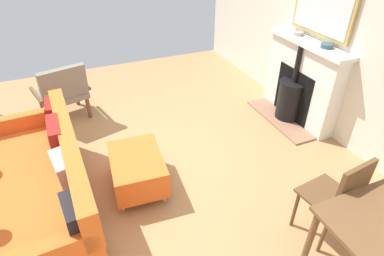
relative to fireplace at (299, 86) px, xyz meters
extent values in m
cube|color=#A87A4C|center=(2.43, 0.16, -0.51)|extent=(5.28, 6.19, 0.01)
cube|color=beige|center=(-0.21, 0.16, 0.83)|extent=(0.12, 6.19, 2.66)
cube|color=#93664C|center=(0.24, 0.00, -0.49)|extent=(0.33, 1.19, 0.03)
cube|color=silver|center=(-0.04, 0.00, 0.04)|extent=(0.23, 1.26, 1.08)
cube|color=black|center=(0.06, 0.00, -0.12)|extent=(0.06, 0.69, 0.71)
cylinder|color=black|center=(0.10, 0.00, -0.21)|extent=(0.36, 0.36, 0.53)
cylinder|color=black|center=(0.10, 0.00, 0.07)|extent=(0.38, 0.38, 0.02)
cylinder|color=black|center=(0.10, 0.00, 0.33)|extent=(0.07, 0.07, 0.50)
cube|color=silver|center=(-0.01, 0.00, 0.60)|extent=(0.28, 1.34, 0.05)
cylinder|color=#9E9384|center=(-0.03, -0.24, 0.65)|extent=(0.13, 0.13, 0.04)
torus|color=#9E9384|center=(-0.03, -0.24, 0.66)|extent=(0.13, 0.13, 0.01)
cylinder|color=#334C56|center=(-0.03, 0.28, 0.65)|extent=(0.14, 0.14, 0.05)
torus|color=#334C56|center=(-0.03, 0.28, 0.67)|extent=(0.14, 0.14, 0.01)
cylinder|color=#B2B2B7|center=(3.78, -0.31, -0.45)|extent=(0.04, 0.04, 0.10)
cylinder|color=#B2B2B7|center=(3.09, -0.35, -0.45)|extent=(0.04, 0.04, 0.10)
cube|color=orange|center=(3.39, 0.52, -0.23)|extent=(0.98, 2.05, 0.35)
cube|color=orange|center=(3.01, 0.50, 0.13)|extent=(0.25, 2.00, 0.37)
cube|color=orange|center=(3.44, -0.42, 0.03)|extent=(0.83, 0.17, 0.17)
cube|color=maroon|center=(3.15, -0.28, 0.10)|extent=(0.17, 0.35, 0.36)
cube|color=maroon|center=(3.12, 0.26, 0.12)|extent=(0.14, 0.40, 0.40)
cube|color=#99999E|center=(3.10, 0.74, 0.09)|extent=(0.18, 0.35, 0.34)
cube|color=black|center=(3.07, 1.28, 0.09)|extent=(0.16, 0.33, 0.32)
cylinder|color=#B2B2B7|center=(2.62, 0.21, -0.46)|extent=(0.03, 0.03, 0.09)
cylinder|color=#B2B2B7|center=(2.66, 0.79, -0.46)|extent=(0.03, 0.03, 0.09)
cylinder|color=#B2B2B7|center=(2.20, 0.24, -0.46)|extent=(0.03, 0.03, 0.09)
cylinder|color=#B2B2B7|center=(2.25, 0.82, -0.46)|extent=(0.03, 0.03, 0.09)
cube|color=orange|center=(2.43, 0.52, -0.26)|extent=(0.58, 0.76, 0.30)
cube|color=brown|center=(2.85, -1.58, -0.33)|extent=(0.05, 0.05, 0.34)
cube|color=brown|center=(3.35, -1.45, -0.33)|extent=(0.05, 0.05, 0.34)
cube|color=brown|center=(2.73, -1.12, -0.33)|extent=(0.05, 0.05, 0.34)
cube|color=brown|center=(3.22, -0.99, -0.33)|extent=(0.05, 0.05, 0.34)
cube|color=slate|center=(3.04, -1.29, -0.14)|extent=(0.73, 0.70, 0.08)
cube|color=slate|center=(2.97, -1.05, 0.12)|extent=(0.61, 0.28, 0.44)
cube|color=brown|center=(2.73, -1.37, -0.05)|extent=(0.18, 0.52, 0.04)
cube|color=brown|center=(3.35, -1.20, -0.05)|extent=(0.18, 0.52, 0.04)
cylinder|color=brown|center=(1.47, 1.99, -0.14)|extent=(0.05, 0.05, 0.72)
cylinder|color=brown|center=(0.92, 1.55, -0.28)|extent=(0.04, 0.04, 0.44)
cylinder|color=brown|center=(1.24, 1.59, -0.28)|extent=(0.04, 0.04, 0.44)
cylinder|color=brown|center=(0.88, 1.86, -0.28)|extent=(0.04, 0.04, 0.44)
cylinder|color=brown|center=(1.20, 1.90, -0.28)|extent=(0.04, 0.04, 0.44)
cube|color=brown|center=(1.06, 1.72, -0.05)|extent=(0.45, 0.45, 0.02)
cube|color=brown|center=(1.04, 1.89, 0.19)|extent=(0.36, 0.08, 0.45)
camera|label=1|loc=(2.85, 3.01, 1.92)|focal=29.22mm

